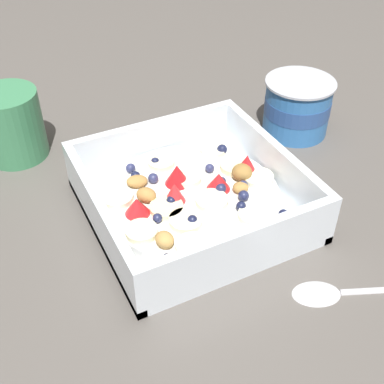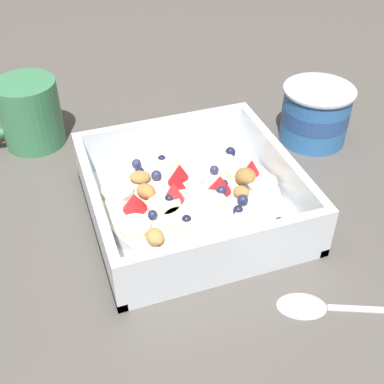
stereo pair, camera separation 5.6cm
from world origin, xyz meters
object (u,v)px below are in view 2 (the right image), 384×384
(fruit_bowl, at_px, (192,199))
(yogurt_cup, at_px, (315,114))
(spoon, at_px, (331,305))
(coffee_mug, at_px, (29,113))

(fruit_bowl, relative_size, yogurt_cup, 2.38)
(yogurt_cup, bearing_deg, spoon, -26.07)
(spoon, relative_size, yogurt_cup, 1.76)
(yogurt_cup, height_order, coffee_mug, coffee_mug)
(fruit_bowl, bearing_deg, spoon, 24.54)
(coffee_mug, bearing_deg, fruit_bowl, 37.02)
(spoon, distance_m, yogurt_cup, 0.29)
(yogurt_cup, distance_m, coffee_mug, 0.38)
(fruit_bowl, bearing_deg, coffee_mug, -142.98)
(yogurt_cup, relative_size, coffee_mug, 0.87)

